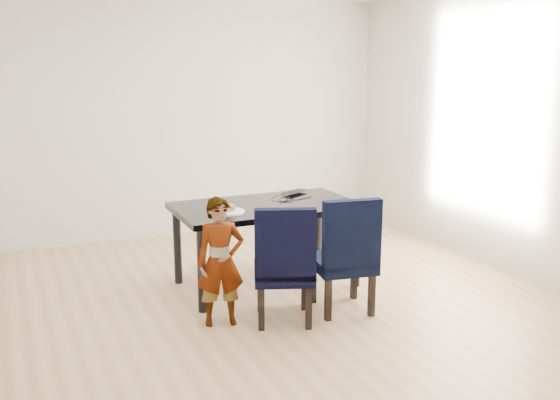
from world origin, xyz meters
name	(u,v)px	position (x,y,z in m)	size (l,w,h in m)	color
floor	(290,304)	(0.00, 0.00, -0.01)	(4.50, 5.00, 0.01)	tan
wall_back	(198,118)	(0.00, 2.50, 1.35)	(4.50, 0.01, 2.70)	silver
wall_front	(534,212)	(0.00, -2.50, 1.35)	(4.50, 0.01, 2.70)	silver
wall_right	(508,131)	(2.25, 0.00, 1.35)	(0.01, 5.00, 2.70)	silver
dining_table	(266,245)	(0.00, 0.50, 0.38)	(1.60, 0.90, 0.75)	black
chair_left	(284,262)	(-0.18, -0.28, 0.47)	(0.45, 0.47, 0.94)	black
chair_right	(342,253)	(0.34, -0.28, 0.48)	(0.46, 0.48, 0.96)	black
child	(221,262)	(-0.65, -0.15, 0.50)	(0.36, 0.24, 1.00)	#F53714
plate	(228,212)	(-0.41, 0.35, 0.76)	(0.29, 0.29, 0.02)	white
sandwich	(227,207)	(-0.42, 0.34, 0.80)	(0.16, 0.08, 0.07)	#9F5C39
laptop	(291,192)	(0.40, 0.84, 0.76)	(0.29, 0.19, 0.02)	black
cable_tangle	(287,201)	(0.22, 0.54, 0.75)	(0.14, 0.14, 0.01)	black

